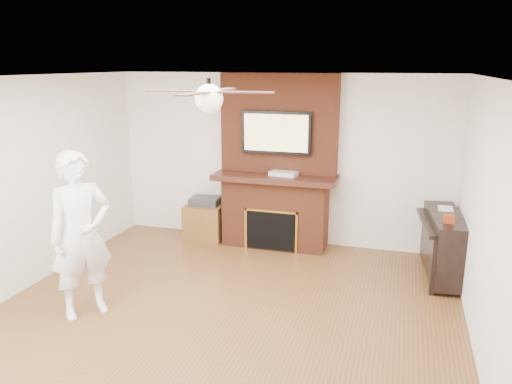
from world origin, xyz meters
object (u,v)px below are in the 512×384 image
(fireplace, at_px, (277,179))
(side_table, at_px, (206,219))
(person, at_px, (81,235))
(piano, at_px, (443,244))

(fireplace, distance_m, side_table, 1.30)
(person, bearing_deg, side_table, 31.08)
(fireplace, bearing_deg, person, -118.27)
(fireplace, height_order, side_table, fireplace)
(person, xyz_separation_m, piano, (3.73, 2.11, -0.45))
(person, relative_size, piano, 1.38)
(side_table, bearing_deg, fireplace, -0.15)
(side_table, height_order, piano, piano)
(fireplace, height_order, piano, fireplace)
(side_table, distance_m, piano, 3.44)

